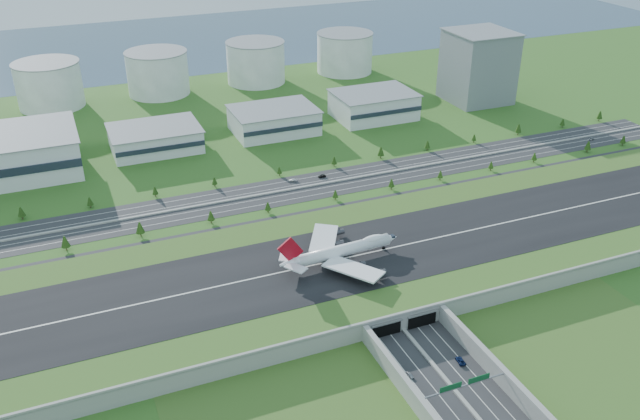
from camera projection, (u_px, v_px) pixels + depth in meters
name	position (u px, v px, depth m)	size (l,w,h in m)	color
ground	(354.00, 271.00, 326.76)	(1200.00, 1200.00, 0.00)	#28591B
airfield_deck	(354.00, 264.00, 324.76)	(520.00, 100.00, 9.20)	gray
underpass_road	(470.00, 402.00, 243.87)	(38.80, 120.40, 8.00)	#28282B
sign_gantry_near	(464.00, 386.00, 245.80)	(38.70, 0.70, 9.80)	gray
north_expressway	(287.00, 191.00, 404.40)	(560.00, 36.00, 0.12)	#28282B
tree_row	(299.00, 182.00, 403.98)	(498.96, 48.62, 8.35)	#3D2819
hangar_mid_a	(155.00, 139.00, 458.33)	(58.00, 42.00, 15.00)	silver
hangar_mid_b	(274.00, 120.00, 486.59)	(58.00, 42.00, 17.00)	silver
hangar_mid_c	(374.00, 105.00, 513.16)	(58.00, 42.00, 19.00)	silver
office_tower	(478.00, 67.00, 540.96)	(46.00, 46.00, 55.00)	gray
fuel_tank_a	(49.00, 85.00, 531.51)	(50.00, 50.00, 35.00)	silver
fuel_tank_b	(158.00, 73.00, 560.24)	(50.00, 50.00, 35.00)	silver
fuel_tank_c	(256.00, 63.00, 588.96)	(50.00, 50.00, 35.00)	silver
fuel_tank_d	(345.00, 53.00, 617.68)	(50.00, 50.00, 35.00)	silver
bay_water	(163.00, 43.00, 719.20)	(1200.00, 260.00, 0.06)	#354E65
boeing_747	(341.00, 251.00, 317.12)	(62.82, 59.26, 19.41)	white
car_0	(410.00, 375.00, 260.14)	(1.68, 4.18, 1.42)	#B2B1B6
car_2	(460.00, 361.00, 267.34)	(2.62, 5.68, 1.58)	#0E1D48
car_5	(322.00, 176.00, 420.50)	(1.73, 4.96, 1.64)	black
car_6	(592.00, 139.00, 476.25)	(2.20, 4.76, 1.32)	#A6A7AA
car_7	(293.00, 180.00, 415.43)	(2.21, 5.44, 1.58)	silver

